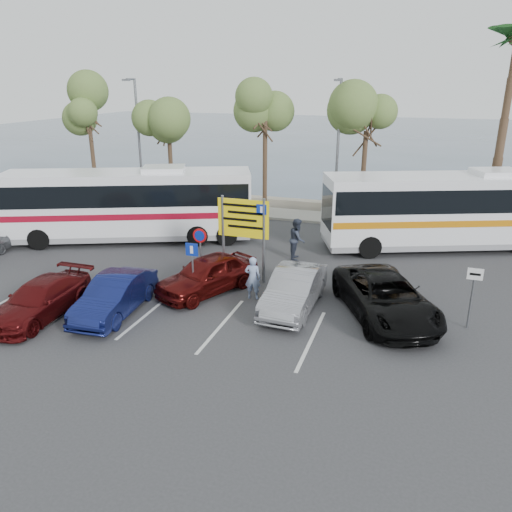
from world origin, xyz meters
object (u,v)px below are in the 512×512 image
(coach_bus_left, at_px, (130,207))
(car_red, at_px, (208,274))
(coach_bus_right, at_px, (453,213))
(suv_black, at_px, (385,297))
(direction_sign, at_px, (243,225))
(car_maroon, at_px, (40,300))
(street_lamp_right, at_px, (338,144))
(street_lamp_left, at_px, (138,136))
(car_blue, at_px, (115,296))
(car_silver_b, at_px, (294,289))
(pedestrian_far, at_px, (297,239))
(pedestrian_near, at_px, (253,278))

(coach_bus_left, bearing_deg, car_red, -37.16)
(coach_bus_right, height_order, suv_black, coach_bus_right)
(car_red, bearing_deg, direction_sign, 87.63)
(coach_bus_right, distance_m, car_maroon, 19.18)
(street_lamp_right, xyz_separation_m, direction_sign, (-2.00, -10.32, -2.17))
(street_lamp_left, height_order, car_blue, street_lamp_left)
(street_lamp_left, relative_size, coach_bus_left, 0.64)
(street_lamp_right, bearing_deg, car_silver_b, -86.61)
(car_blue, bearing_deg, suv_black, 12.18)
(coach_bus_left, height_order, pedestrian_far, coach_bus_left)
(street_lamp_right, distance_m, coach_bus_right, 7.62)
(street_lamp_left, relative_size, pedestrian_near, 4.67)
(coach_bus_right, xyz_separation_m, suv_black, (-2.43, -9.00, -1.08))
(street_lamp_left, distance_m, coach_bus_left, 8.32)
(coach_bus_right, distance_m, car_silver_b, 10.99)
(car_blue, distance_m, pedestrian_far, 9.21)
(car_red, xyz_separation_m, suv_black, (6.90, 0.00, 0.01))
(street_lamp_left, distance_m, car_maroon, 17.25)
(street_lamp_right, relative_size, car_red, 1.80)
(direction_sign, bearing_deg, car_blue, -125.99)
(car_maroon, distance_m, car_red, 6.20)
(coach_bus_right, bearing_deg, car_red, -136.05)
(suv_black, height_order, pedestrian_far, pedestrian_far)
(car_red, distance_m, pedestrian_near, 1.91)
(coach_bus_left, relative_size, pedestrian_far, 6.40)
(car_blue, xyz_separation_m, suv_black, (9.30, 2.86, 0.06))
(car_red, bearing_deg, pedestrian_far, 90.09)
(car_blue, relative_size, car_maroon, 0.95)
(street_lamp_right, height_order, car_blue, street_lamp_right)
(car_maroon, relative_size, pedestrian_near, 2.61)
(coach_bus_left, relative_size, car_blue, 2.95)
(car_red, bearing_deg, suv_black, 25.76)
(street_lamp_right, xyz_separation_m, pedestrian_far, (-0.50, -7.02, -3.62))
(street_lamp_left, xyz_separation_m, direction_sign, (11.00, -10.32, -2.17))
(pedestrian_near, bearing_deg, car_red, -5.82)
(car_silver_b, relative_size, pedestrian_near, 2.62)
(coach_bus_left, relative_size, car_silver_b, 2.80)
(direction_sign, xyz_separation_m, coach_bus_left, (-7.50, 3.30, -0.62))
(coach_bus_right, xyz_separation_m, car_red, (-9.34, -9.00, -1.08))
(car_red, bearing_deg, car_maroon, -115.04)
(direction_sign, bearing_deg, coach_bus_right, 40.91)
(car_blue, distance_m, suv_black, 9.73)
(street_lamp_left, bearing_deg, car_blue, -62.64)
(car_silver_b, bearing_deg, coach_bus_left, 153.43)
(suv_black, bearing_deg, car_silver_b, 158.96)
(car_maroon, bearing_deg, street_lamp_left, 107.79)
(pedestrian_far, bearing_deg, direction_sign, 147.69)
(coach_bus_left, bearing_deg, suv_black, -20.32)
(coach_bus_left, height_order, suv_black, coach_bus_left)
(direction_sign, relative_size, coach_bus_left, 0.29)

